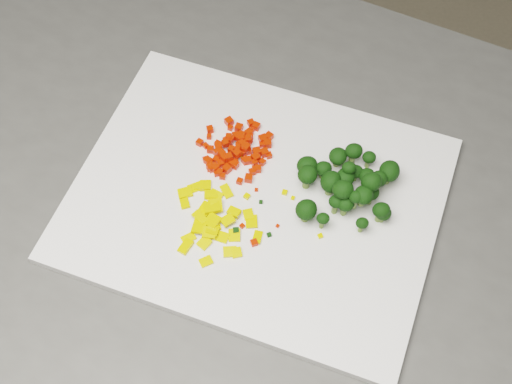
# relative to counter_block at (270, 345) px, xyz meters

# --- Properties ---
(counter_block) EXTENTS (1.31, 1.13, 0.90)m
(counter_block) POSITION_rel_counter_block_xyz_m (0.00, 0.00, 0.00)
(counter_block) COLOR #474745
(counter_block) RESTS_ON ground
(cutting_board) EXTENTS (0.51, 0.45, 0.01)m
(cutting_board) POSITION_rel_counter_block_xyz_m (-0.03, 0.02, 0.46)
(cutting_board) COLOR white
(cutting_board) RESTS_ON counter_block
(carrot_pile) EXTENTS (0.10, 0.10, 0.03)m
(carrot_pile) POSITION_rel_counter_block_xyz_m (-0.06, 0.09, 0.47)
(carrot_pile) COLOR red
(carrot_pile) RESTS_ON cutting_board
(pepper_pile) EXTENTS (0.11, 0.11, 0.02)m
(pepper_pile) POSITION_rel_counter_block_xyz_m (-0.07, -0.01, 0.47)
(pepper_pile) COLOR yellow
(pepper_pile) RESTS_ON cutting_board
(broccoli_pile) EXTENTS (0.11, 0.11, 0.05)m
(broccoli_pile) POSITION_rel_counter_block_xyz_m (0.08, 0.03, 0.49)
(broccoli_pile) COLOR black
(broccoli_pile) RESTS_ON cutting_board
(carrot_cube_0) EXTENTS (0.01, 0.01, 0.01)m
(carrot_cube_0) POSITION_rel_counter_block_xyz_m (-0.04, 0.11, 0.47)
(carrot_cube_0) COLOR red
(carrot_cube_0) RESTS_ON carrot_pile
(carrot_cube_1) EXTENTS (0.01, 0.01, 0.01)m
(carrot_cube_1) POSITION_rel_counter_block_xyz_m (-0.09, 0.07, 0.47)
(carrot_cube_1) COLOR red
(carrot_cube_1) RESTS_ON carrot_pile
(carrot_cube_2) EXTENTS (0.01, 0.01, 0.01)m
(carrot_cube_2) POSITION_rel_counter_block_xyz_m (-0.06, 0.06, 0.47)
(carrot_cube_2) COLOR red
(carrot_cube_2) RESTS_ON carrot_pile
(carrot_cube_3) EXTENTS (0.01, 0.01, 0.01)m
(carrot_cube_3) POSITION_rel_counter_block_xyz_m (-0.06, 0.06, 0.46)
(carrot_cube_3) COLOR red
(carrot_cube_3) RESTS_ON carrot_pile
(carrot_cube_4) EXTENTS (0.01, 0.01, 0.01)m
(carrot_cube_4) POSITION_rel_counter_block_xyz_m (-0.02, 0.08, 0.47)
(carrot_cube_4) COLOR red
(carrot_cube_4) RESTS_ON carrot_pile
(carrot_cube_5) EXTENTS (0.01, 0.01, 0.01)m
(carrot_cube_5) POSITION_rel_counter_block_xyz_m (-0.08, 0.07, 0.47)
(carrot_cube_5) COLOR red
(carrot_cube_5) RESTS_ON carrot_pile
(carrot_cube_6) EXTENTS (0.01, 0.01, 0.01)m
(carrot_cube_6) POSITION_rel_counter_block_xyz_m (-0.07, 0.05, 0.46)
(carrot_cube_6) COLOR red
(carrot_cube_6) RESTS_ON carrot_pile
(carrot_cube_7) EXTENTS (0.01, 0.01, 0.01)m
(carrot_cube_7) POSITION_rel_counter_block_xyz_m (-0.05, 0.08, 0.47)
(carrot_cube_7) COLOR red
(carrot_cube_7) RESTS_ON carrot_pile
(carrot_cube_8) EXTENTS (0.01, 0.01, 0.01)m
(carrot_cube_8) POSITION_rel_counter_block_xyz_m (-0.07, 0.10, 0.47)
(carrot_cube_8) COLOR red
(carrot_cube_8) RESTS_ON carrot_pile
(carrot_cube_9) EXTENTS (0.01, 0.01, 0.01)m
(carrot_cube_9) POSITION_rel_counter_block_xyz_m (-0.09, 0.07, 0.46)
(carrot_cube_9) COLOR red
(carrot_cube_9) RESTS_ON carrot_pile
(carrot_cube_10) EXTENTS (0.01, 0.01, 0.01)m
(carrot_cube_10) POSITION_rel_counter_block_xyz_m (-0.04, 0.10, 0.47)
(carrot_cube_10) COLOR red
(carrot_cube_10) RESTS_ON carrot_pile
(carrot_cube_11) EXTENTS (0.01, 0.01, 0.01)m
(carrot_cube_11) POSITION_rel_counter_block_xyz_m (-0.08, 0.10, 0.46)
(carrot_cube_11) COLOR red
(carrot_cube_11) RESTS_ON carrot_pile
(carrot_cube_12) EXTENTS (0.01, 0.01, 0.01)m
(carrot_cube_12) POSITION_rel_counter_block_xyz_m (-0.04, 0.11, 0.47)
(carrot_cube_12) COLOR red
(carrot_cube_12) RESTS_ON carrot_pile
(carrot_cube_13) EXTENTS (0.01, 0.01, 0.01)m
(carrot_cube_13) POSITION_rel_counter_block_xyz_m (-0.08, 0.06, 0.47)
(carrot_cube_13) COLOR red
(carrot_cube_13) RESTS_ON carrot_pile
(carrot_cube_14) EXTENTS (0.01, 0.01, 0.01)m
(carrot_cube_14) POSITION_rel_counter_block_xyz_m (-0.06, 0.07, 0.47)
(carrot_cube_14) COLOR red
(carrot_cube_14) RESTS_ON carrot_pile
(carrot_cube_15) EXTENTS (0.01, 0.01, 0.01)m
(carrot_cube_15) POSITION_rel_counter_block_xyz_m (-0.02, 0.10, 0.46)
(carrot_cube_15) COLOR red
(carrot_cube_15) RESTS_ON carrot_pile
(carrot_cube_16) EXTENTS (0.01, 0.01, 0.01)m
(carrot_cube_16) POSITION_rel_counter_block_xyz_m (-0.10, 0.10, 0.47)
(carrot_cube_16) COLOR red
(carrot_cube_16) RESTS_ON carrot_pile
(carrot_cube_17) EXTENTS (0.01, 0.01, 0.01)m
(carrot_cube_17) POSITION_rel_counter_block_xyz_m (-0.04, 0.09, 0.47)
(carrot_cube_17) COLOR red
(carrot_cube_17) RESTS_ON carrot_pile
(carrot_cube_18) EXTENTS (0.01, 0.01, 0.01)m
(carrot_cube_18) POSITION_rel_counter_block_xyz_m (-0.09, 0.09, 0.46)
(carrot_cube_18) COLOR red
(carrot_cube_18) RESTS_ON carrot_pile
(carrot_cube_19) EXTENTS (0.01, 0.01, 0.01)m
(carrot_cube_19) POSITION_rel_counter_block_xyz_m (-0.05, 0.06, 0.47)
(carrot_cube_19) COLOR red
(carrot_cube_19) RESTS_ON carrot_pile
(carrot_cube_20) EXTENTS (0.01, 0.01, 0.01)m
(carrot_cube_20) POSITION_rel_counter_block_xyz_m (-0.07, 0.13, 0.47)
(carrot_cube_20) COLOR red
(carrot_cube_20) RESTS_ON carrot_pile
(carrot_cube_21) EXTENTS (0.01, 0.01, 0.01)m
(carrot_cube_21) POSITION_rel_counter_block_xyz_m (-0.06, 0.07, 0.47)
(carrot_cube_21) COLOR red
(carrot_cube_21) RESTS_ON carrot_pile
(carrot_cube_22) EXTENTS (0.01, 0.01, 0.01)m
(carrot_cube_22) POSITION_rel_counter_block_xyz_m (-0.08, 0.06, 0.46)
(carrot_cube_22) COLOR red
(carrot_cube_22) RESTS_ON carrot_pile
(carrot_cube_23) EXTENTS (0.01, 0.01, 0.01)m
(carrot_cube_23) POSITION_rel_counter_block_xyz_m (-0.04, 0.10, 0.47)
(carrot_cube_23) COLOR red
(carrot_cube_23) RESTS_ON carrot_pile
(carrot_cube_24) EXTENTS (0.01, 0.01, 0.01)m
(carrot_cube_24) POSITION_rel_counter_block_xyz_m (-0.06, 0.12, 0.46)
(carrot_cube_24) COLOR red
(carrot_cube_24) RESTS_ON carrot_pile
(carrot_cube_25) EXTENTS (0.01, 0.01, 0.01)m
(carrot_cube_25) POSITION_rel_counter_block_xyz_m (-0.08, 0.06, 0.47)
(carrot_cube_25) COLOR red
(carrot_cube_25) RESTS_ON carrot_pile
(carrot_cube_26) EXTENTS (0.01, 0.01, 0.01)m
(carrot_cube_26) POSITION_rel_counter_block_xyz_m (-0.06, 0.11, 0.47)
(carrot_cube_26) COLOR red
(carrot_cube_26) RESTS_ON carrot_pile
(carrot_cube_27) EXTENTS (0.01, 0.01, 0.01)m
(carrot_cube_27) POSITION_rel_counter_block_xyz_m (-0.09, 0.07, 0.47)
(carrot_cube_27) COLOR red
(carrot_cube_27) RESTS_ON carrot_pile
(carrot_cube_28) EXTENTS (0.01, 0.01, 0.01)m
(carrot_cube_28) POSITION_rel_counter_block_xyz_m (-0.06, 0.10, 0.47)
(carrot_cube_28) COLOR red
(carrot_cube_28) RESTS_ON carrot_pile
(carrot_cube_29) EXTENTS (0.01, 0.01, 0.01)m
(carrot_cube_29) POSITION_rel_counter_block_xyz_m (-0.07, 0.07, 0.46)
(carrot_cube_29) COLOR red
(carrot_cube_29) RESTS_ON carrot_pile
(carrot_cube_30) EXTENTS (0.01, 0.01, 0.01)m
(carrot_cube_30) POSITION_rel_counter_block_xyz_m (-0.03, 0.12, 0.46)
(carrot_cube_30) COLOR red
(carrot_cube_30) RESTS_ON carrot_pile
(carrot_cube_31) EXTENTS (0.01, 0.01, 0.01)m
(carrot_cube_31) POSITION_rel_counter_block_xyz_m (-0.05, 0.08, 0.47)
(carrot_cube_31) COLOR red
(carrot_cube_31) RESTS_ON carrot_pile
(carrot_cube_32) EXTENTS (0.01, 0.01, 0.01)m
(carrot_cube_32) POSITION_rel_counter_block_xyz_m (-0.03, 0.06, 0.47)
(carrot_cube_32) COLOR red
(carrot_cube_32) RESTS_ON carrot_pile
(carrot_cube_33) EXTENTS (0.01, 0.01, 0.01)m
(carrot_cube_33) POSITION_rel_counter_block_xyz_m (-0.06, 0.07, 0.47)
(carrot_cube_33) COLOR red
(carrot_cube_33) RESTS_ON carrot_pile
(carrot_cube_34) EXTENTS (0.01, 0.01, 0.01)m
(carrot_cube_34) POSITION_rel_counter_block_xyz_m (-0.07, 0.05, 0.47)
(carrot_cube_34) COLOR red
(carrot_cube_34) RESTS_ON carrot_pile
(carrot_cube_35) EXTENTS (0.01, 0.01, 0.01)m
(carrot_cube_35) POSITION_rel_counter_block_xyz_m (-0.08, 0.08, 0.47)
(carrot_cube_35) COLOR red
(carrot_cube_35) RESTS_ON carrot_pile
(carrot_cube_36) EXTENTS (0.01, 0.01, 0.01)m
(carrot_cube_36) POSITION_rel_counter_block_xyz_m (-0.07, 0.07, 0.47)
(carrot_cube_36) COLOR red
(carrot_cube_36) RESTS_ON carrot_pile
(carrot_cube_37) EXTENTS (0.01, 0.01, 0.01)m
(carrot_cube_37) POSITION_rel_counter_block_xyz_m (-0.07, 0.08, 0.47)
(carrot_cube_37) COLOR red
(carrot_cube_37) RESTS_ON carrot_pile
(carrot_cube_38) EXTENTS (0.01, 0.01, 0.01)m
(carrot_cube_38) POSITION_rel_counter_block_xyz_m (-0.04, 0.09, 0.46)
(carrot_cube_38) COLOR red
(carrot_cube_38) RESTS_ON carrot_pile
(carrot_cube_39) EXTENTS (0.01, 0.01, 0.01)m
(carrot_cube_39) POSITION_rel_counter_block_xyz_m (-0.06, 0.08, 0.47)
(carrot_cube_39) COLOR red
(carrot_cube_39) RESTS_ON carrot_pile
(carrot_cube_40) EXTENTS (0.01, 0.01, 0.01)m
(carrot_cube_40) POSITION_rel_counter_block_xyz_m (-0.06, 0.10, 0.47)
(carrot_cube_40) COLOR red
(carrot_cube_40) RESTS_ON carrot_pile
(carrot_cube_41) EXTENTS (0.01, 0.01, 0.01)m
(carrot_cube_41) POSITION_rel_counter_block_xyz_m (-0.05, 0.04, 0.46)
(carrot_cube_41) COLOR red
(carrot_cube_41) RESTS_ON carrot_pile
(carrot_cube_42) EXTENTS (0.01, 0.01, 0.01)m
(carrot_cube_42) POSITION_rel_counter_block_xyz_m (-0.03, 0.08, 0.47)
(carrot_cube_42) COLOR red
(carrot_cube_42) RESTS_ON carrot_pile
(carrot_cube_43) EXTENTS (0.01, 0.01, 0.01)m
(carrot_cube_43) POSITION_rel_counter_block_xyz_m (-0.05, 0.09, 0.47)
(carrot_cube_43) COLOR red
(carrot_cube_43) RESTS_ON carrot_pile
(carrot_cube_44) EXTENTS (0.01, 0.01, 0.01)m
(carrot_cube_44) POSITION_rel_counter_block_xyz_m (-0.04, 0.09, 0.47)
(carrot_cube_44) COLOR red
(carrot_cube_44) RESTS_ON carrot_pile
(carrot_cube_45) EXTENTS (0.01, 0.01, 0.01)m
(carrot_cube_45) POSITION_rel_counter_block_xyz_m (-0.01, 0.08, 0.46)
(carrot_cube_45) COLOR red
(carrot_cube_45) RESTS_ON carrot_pile
(carrot_cube_46) EXTENTS (0.01, 0.01, 0.01)m
(carrot_cube_46) POSITION_rel_counter_block_xyz_m (-0.02, 0.10, 0.46)
(carrot_cube_46) COLOR red
(carrot_cube_46) RESTS_ON carrot_pile
(carrot_cube_47) EXTENTS (0.01, 0.01, 0.01)m
(carrot_cube_47) POSITION_rel_counter_block_xyz_m (-0.03, 0.07, 0.47)
(carrot_cube_47) COLOR red
(carrot_cube_47) RESTS_ON carrot_pile
(carrot_cube_48) EXTENTS (0.01, 0.01, 0.01)m
(carrot_cube_48) POSITION_rel_counter_block_xyz_m (-0.04, 0.05, 0.47)
(carrot_cube_48) COLOR red
(carrot_cube_48) RESTS_ON carrot_pile
(carrot_cube_49) EXTENTS (0.01, 0.01, 0.01)m
(carrot_cube_49) POSITION_rel_counter_block_xyz_m (-0.04, 0.07, 0.47)
(carrot_cube_49) COLOR red
(carrot_cube_49) RESTS_ON carrot_pile
(carrot_cube_50) EXTENTS (0.01, 0.01, 0.01)m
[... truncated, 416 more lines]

